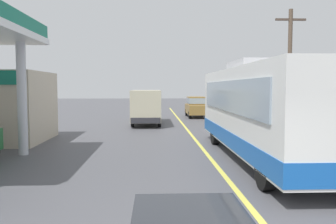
% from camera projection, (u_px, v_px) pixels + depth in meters
% --- Properties ---
extents(ground, '(120.00, 120.00, 0.00)m').
position_uv_depth(ground, '(183.00, 124.00, 24.71)').
color(ground, '#4C4C51').
extents(lane_divider_stripe, '(0.16, 50.00, 0.01)m').
position_uv_depth(lane_divider_stripe, '(190.00, 134.00, 19.72)').
color(lane_divider_stripe, '#D8CC4C').
rests_on(lane_divider_stripe, ground).
extents(coach_bus_main, '(2.60, 11.04, 3.69)m').
position_uv_depth(coach_bus_main, '(261.00, 112.00, 12.66)').
color(coach_bus_main, white).
rests_on(coach_bus_main, ground).
extents(minibus_opposing_lane, '(2.04, 6.13, 2.44)m').
position_uv_depth(minibus_opposing_lane, '(146.00, 104.00, 24.86)').
color(minibus_opposing_lane, '#BFB799').
rests_on(minibus_opposing_lane, ground).
extents(car_trailing_behind_bus, '(1.70, 4.20, 1.82)m').
position_uv_depth(car_trailing_behind_bus, '(196.00, 106.00, 30.83)').
color(car_trailing_behind_bus, olive).
rests_on(car_trailing_behind_bus, ground).
extents(utility_pole_roadside, '(1.80, 0.24, 7.20)m').
position_uv_depth(utility_pole_roadside, '(289.00, 68.00, 20.38)').
color(utility_pole_roadside, brown).
rests_on(utility_pole_roadside, ground).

